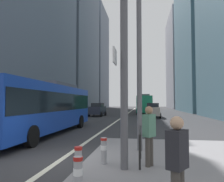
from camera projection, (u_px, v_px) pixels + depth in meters
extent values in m
plane|color=#303033|center=(120.00, 119.00, 27.53)|extent=(160.00, 160.00, 0.00)
cube|color=beige|center=(127.00, 114.00, 37.41)|extent=(0.20, 80.00, 0.01)
cube|color=slate|center=(71.00, 39.00, 58.30)|extent=(10.65, 21.67, 37.66)
cube|color=slate|center=(92.00, 59.00, 81.24)|extent=(10.04, 17.93, 36.33)
cube|color=slate|center=(207.00, 32.00, 48.77)|extent=(11.33, 21.29, 35.08)
cube|color=gray|center=(185.00, 62.00, 75.22)|extent=(10.71, 22.01, 31.68)
cube|color=#14389E|center=(45.00, 107.00, 13.98)|extent=(2.51, 12.08, 2.75)
cube|color=black|center=(45.00, 102.00, 14.00)|extent=(2.55, 11.84, 1.10)
cube|color=#4C4C51|center=(56.00, 86.00, 15.85)|extent=(1.75, 4.35, 0.30)
cylinder|color=black|center=(32.00, 136.00, 9.93)|extent=(0.30, 1.00, 1.00)
cylinder|color=black|center=(80.00, 122.00, 17.57)|extent=(0.30, 1.00, 1.00)
cylinder|color=black|center=(52.00, 121.00, 17.91)|extent=(0.30, 1.00, 1.00)
cylinder|color=black|center=(1.00, 129.00, 14.14)|extent=(0.23, 0.64, 0.64)
cube|color=#198456|center=(144.00, 104.00, 39.73)|extent=(2.55, 11.02, 2.75)
cube|color=black|center=(144.00, 102.00, 39.75)|extent=(2.59, 10.80, 1.10)
cube|color=#4C4C51|center=(144.00, 95.00, 38.18)|extent=(1.77, 3.97, 0.30)
cylinder|color=black|center=(138.00, 110.00, 43.32)|extent=(0.30, 1.00, 1.00)
cylinder|color=black|center=(150.00, 110.00, 42.99)|extent=(0.30, 1.00, 1.00)
cylinder|color=black|center=(137.00, 112.00, 36.35)|extent=(0.30, 1.00, 1.00)
cylinder|color=black|center=(152.00, 112.00, 36.02)|extent=(0.30, 1.00, 1.00)
cube|color=#198456|center=(147.00, 103.00, 56.26)|extent=(2.79, 11.32, 2.75)
cube|color=black|center=(147.00, 102.00, 56.27)|extent=(2.83, 11.10, 1.10)
cube|color=#4C4C51|center=(147.00, 97.00, 54.67)|extent=(1.86, 4.10, 0.30)
cylinder|color=black|center=(143.00, 108.00, 59.94)|extent=(0.33, 1.01, 1.00)
cylinder|color=black|center=(152.00, 108.00, 59.54)|extent=(0.33, 1.01, 1.00)
cylinder|color=black|center=(142.00, 109.00, 52.85)|extent=(0.33, 1.01, 1.00)
cylinder|color=black|center=(152.00, 109.00, 52.44)|extent=(0.33, 1.01, 1.00)
cube|color=#232838|center=(98.00, 110.00, 32.56)|extent=(1.90, 4.18, 1.10)
cube|color=black|center=(98.00, 105.00, 32.75)|extent=(1.56, 2.27, 0.52)
cylinder|color=black|center=(101.00, 114.00, 30.99)|extent=(0.24, 0.65, 0.64)
cylinder|color=black|center=(89.00, 114.00, 31.30)|extent=(0.24, 0.65, 0.64)
cylinder|color=black|center=(105.00, 113.00, 33.75)|extent=(0.24, 0.65, 0.64)
cylinder|color=black|center=(94.00, 113.00, 34.07)|extent=(0.24, 0.65, 0.64)
cube|color=#B2A899|center=(153.00, 111.00, 29.46)|extent=(1.98, 4.67, 1.10)
cube|color=black|center=(153.00, 105.00, 29.35)|extent=(1.60, 2.55, 0.52)
cylinder|color=black|center=(147.00, 114.00, 31.13)|extent=(0.25, 0.65, 0.64)
cylinder|color=black|center=(160.00, 115.00, 30.79)|extent=(0.25, 0.65, 0.64)
cylinder|color=black|center=(146.00, 116.00, 28.06)|extent=(0.25, 0.65, 0.64)
cylinder|color=black|center=(160.00, 116.00, 27.72)|extent=(0.25, 0.65, 0.64)
cylinder|color=#515156|center=(124.00, 64.00, 6.36)|extent=(0.22, 0.22, 6.00)
cube|color=white|center=(115.00, 56.00, 6.23)|extent=(0.04, 0.60, 0.44)
cylinder|color=#56565B|center=(139.00, 50.00, 8.84)|extent=(0.20, 0.20, 8.00)
cylinder|color=#99999E|center=(78.00, 176.00, 4.42)|extent=(0.18, 0.18, 0.79)
cylinder|color=white|center=(78.00, 172.00, 4.43)|extent=(0.19, 0.19, 0.14)
cylinder|color=#B21E19|center=(78.00, 159.00, 4.44)|extent=(0.20, 0.20, 0.08)
cylinder|color=#99999E|center=(78.00, 163.00, 5.43)|extent=(0.18, 0.18, 0.79)
cylinder|color=white|center=(78.00, 159.00, 5.43)|extent=(0.19, 0.19, 0.14)
cylinder|color=#B21E19|center=(78.00, 148.00, 5.45)|extent=(0.20, 0.20, 0.08)
cylinder|color=#99999E|center=(104.00, 151.00, 6.78)|extent=(0.18, 0.18, 0.79)
cylinder|color=white|center=(104.00, 148.00, 6.78)|extent=(0.19, 0.19, 0.14)
cylinder|color=#B21E19|center=(104.00, 139.00, 6.79)|extent=(0.20, 0.20, 0.08)
cylinder|color=black|center=(140.00, 153.00, 6.17)|extent=(0.06, 0.06, 0.95)
cylinder|color=black|center=(140.00, 144.00, 7.39)|extent=(0.06, 0.06, 0.95)
cylinder|color=black|center=(141.00, 138.00, 8.61)|extent=(0.06, 0.06, 0.95)
cylinder|color=black|center=(141.00, 134.00, 9.83)|extent=(0.06, 0.06, 0.95)
cylinder|color=black|center=(141.00, 128.00, 8.02)|extent=(0.06, 3.71, 0.06)
cylinder|color=#423D38|center=(148.00, 152.00, 6.45)|extent=(0.15, 0.15, 0.87)
cylinder|color=#423D38|center=(151.00, 151.00, 6.57)|extent=(0.15, 0.15, 0.87)
cube|color=#4C7F66|center=(149.00, 125.00, 6.55)|extent=(0.41, 0.45, 0.67)
sphere|color=#9E7556|center=(149.00, 110.00, 6.57)|extent=(0.24, 0.24, 0.24)
cube|color=#232328|center=(177.00, 149.00, 3.58)|extent=(0.41, 0.45, 0.63)
sphere|color=tan|center=(177.00, 123.00, 3.60)|extent=(0.22, 0.22, 0.22)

